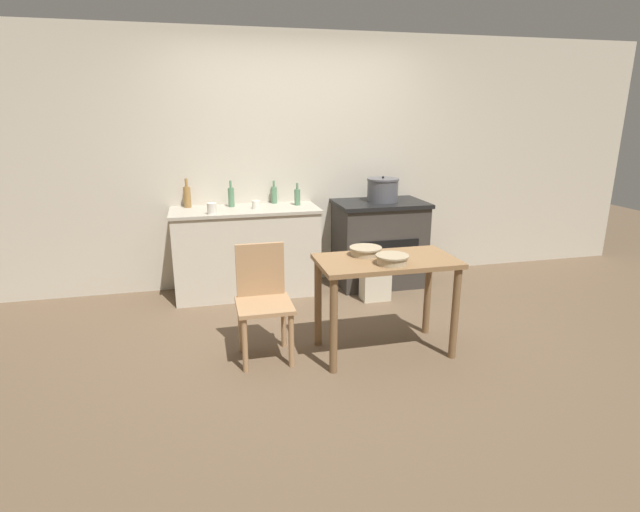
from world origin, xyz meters
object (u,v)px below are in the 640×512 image
flour_sack (375,279)px  mixing_bowl_small (366,251)px  bottle_far_left (274,195)px  bottle_mid_left (231,197)px  bottle_left (297,197)px  cup_center (212,209)px  bottle_center_left (187,196)px  work_table (386,276)px  cup_center_right (256,205)px  chair (263,298)px  stove (379,243)px  stock_pot (383,190)px  mixing_bowl_large (392,259)px

flour_sack → mixing_bowl_small: size_ratio=1.72×
bottle_far_left → bottle_mid_left: bearing=-168.1°
bottle_left → cup_center: bottle_left is taller
flour_sack → bottle_center_left: bearing=158.7°
work_table → cup_center_right: cup_center_right is taller
bottle_center_left → chair: bearing=-71.8°
work_table → bottle_far_left: size_ratio=4.40×
stove → bottle_center_left: bearing=173.6°
stock_pot → work_table: bearing=-109.4°
chair → cup_center_right: cup_center_right is taller
chair → bottle_center_left: size_ratio=2.97×
cup_center_right → flour_sack: bearing=-22.8°
bottle_center_left → bottle_mid_left: bearing=-8.1°
mixing_bowl_large → mixing_bowl_small: 0.28m
stove → mixing_bowl_small: 1.57m
work_table → bottle_center_left: bottle_center_left is taller
bottle_far_left → bottle_left: 0.27m
stock_pot → bottle_mid_left: (-1.53, 0.15, -0.03)m
chair → bottle_left: (0.56, 1.45, 0.50)m
bottle_mid_left → cup_center: (-0.20, -0.33, -0.05)m
bottle_left → cup_center: 0.90m
bottle_left → stock_pot: bearing=-5.4°
work_table → bottle_far_left: (-0.55, 1.77, 0.35)m
chair → flour_sack: chair is taller
cup_center → bottle_left: bearing=17.2°
mixing_bowl_large → cup_center_right: 1.82m
stove → stock_pot: (0.03, 0.01, 0.56)m
chair → mixing_bowl_large: size_ratio=3.58×
bottle_far_left → bottle_mid_left: (-0.44, -0.09, 0.01)m
chair → mixing_bowl_small: 0.84m
stock_pot → chair: bearing=-136.4°
bottle_center_left → cup_center_right: (0.65, -0.22, -0.07)m
bottle_left → bottle_far_left: bearing=142.6°
mixing_bowl_small → bottle_mid_left: bearing=119.4°
stove → stock_pot: stock_pot is taller
stove → bottle_far_left: (-1.07, 0.25, 0.52)m
mixing_bowl_large → stove: bearing=72.4°
mixing_bowl_large → flour_sack: bearing=74.7°
chair → bottle_center_left: bottle_center_left is taller
bottle_left → cup_center_right: bottle_left is taller
flour_sack → mixing_bowl_large: mixing_bowl_large is taller
chair → stock_pot: 2.06m
mixing_bowl_small → bottle_center_left: bearing=128.8°
stove → chair: size_ratio=1.10×
stock_pot → bottle_left: size_ratio=1.48×
flour_sack → mixing_bowl_large: size_ratio=1.78×
bottle_center_left → cup_center_right: size_ratio=3.64×
chair → mixing_bowl_large: chair is taller
stock_pot → bottle_far_left: size_ratio=1.41×
stove → work_table: (-0.51, -1.52, 0.16)m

